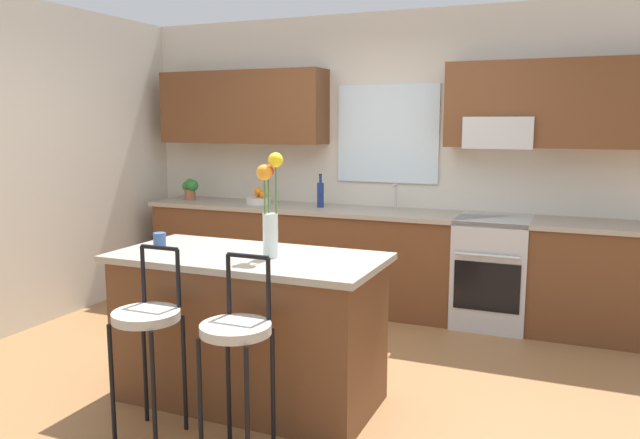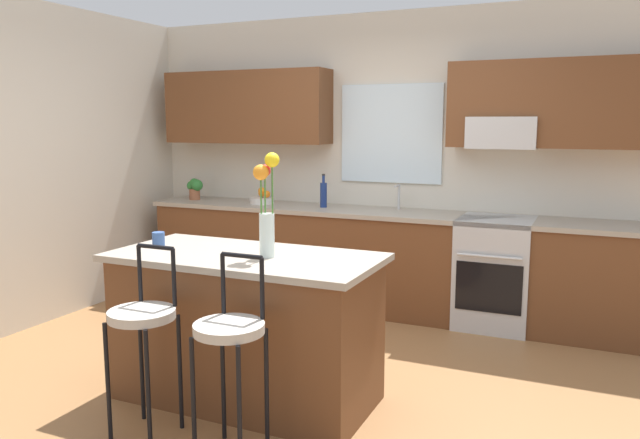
% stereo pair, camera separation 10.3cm
% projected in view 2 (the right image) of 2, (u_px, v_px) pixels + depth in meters
% --- Properties ---
extents(ground_plane, '(14.00, 14.00, 0.00)m').
position_uv_depth(ground_plane, '(296.00, 378.00, 4.19)').
color(ground_plane, olive).
extents(wall_left, '(0.12, 4.60, 2.70)m').
position_uv_depth(wall_left, '(42.00, 164.00, 5.29)').
color(wall_left, beige).
rests_on(wall_left, ground).
extents(back_wall_assembly, '(5.60, 0.50, 2.70)m').
position_uv_depth(back_wall_assembly, '(393.00, 144.00, 5.74)').
color(back_wall_assembly, beige).
rests_on(back_wall_assembly, ground).
extents(counter_run, '(4.56, 0.64, 0.92)m').
position_uv_depth(counter_run, '(379.00, 260.00, 5.65)').
color(counter_run, brown).
rests_on(counter_run, ground).
extents(sink_faucet, '(0.02, 0.13, 0.23)m').
position_uv_depth(sink_faucet, '(398.00, 194.00, 5.64)').
color(sink_faucet, '#B7BABC').
rests_on(sink_faucet, counter_run).
extents(oven_range, '(0.60, 0.64, 0.92)m').
position_uv_depth(oven_range, '(495.00, 273.00, 5.21)').
color(oven_range, '#B7BABC').
rests_on(oven_range, ground).
extents(kitchen_island, '(1.63, 0.80, 0.92)m').
position_uv_depth(kitchen_island, '(246.00, 327.00, 3.82)').
color(kitchen_island, brown).
rests_on(kitchen_island, ground).
extents(bar_stool_near, '(0.36, 0.36, 1.04)m').
position_uv_depth(bar_stool_near, '(143.00, 323.00, 3.35)').
color(bar_stool_near, black).
rests_on(bar_stool_near, ground).
extents(bar_stool_middle, '(0.36, 0.36, 1.04)m').
position_uv_depth(bar_stool_middle, '(230.00, 337.00, 3.13)').
color(bar_stool_middle, black).
rests_on(bar_stool_middle, ground).
extents(flower_vase, '(0.14, 0.13, 0.62)m').
position_uv_depth(flower_vase, '(266.00, 205.00, 3.62)').
color(flower_vase, silver).
rests_on(flower_vase, kitchen_island).
extents(mug_ceramic, '(0.08, 0.08, 0.09)m').
position_uv_depth(mug_ceramic, '(158.00, 239.00, 3.99)').
color(mug_ceramic, '#33518C').
rests_on(mug_ceramic, kitchen_island).
extents(fruit_bowl_oranges, '(0.24, 0.24, 0.16)m').
position_uv_depth(fruit_bowl_oranges, '(262.00, 199.00, 6.07)').
color(fruit_bowl_oranges, silver).
rests_on(fruit_bowl_oranges, counter_run).
extents(bottle_olive_oil, '(0.06, 0.06, 0.31)m').
position_uv_depth(bottle_olive_oil, '(323.00, 194.00, 5.78)').
color(bottle_olive_oil, navy).
rests_on(bottle_olive_oil, counter_run).
extents(potted_plant_small, '(0.19, 0.13, 0.22)m').
position_uv_depth(potted_plant_small, '(195.00, 187.00, 6.37)').
color(potted_plant_small, '#9E5B3D').
rests_on(potted_plant_small, counter_run).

